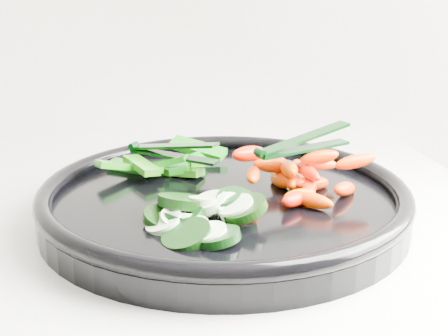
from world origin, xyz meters
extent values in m
cylinder|color=black|center=(0.70, 1.63, 0.94)|extent=(0.38, 0.38, 0.02)
torus|color=black|center=(0.70, 1.63, 0.96)|extent=(0.38, 0.38, 0.02)
cylinder|color=black|center=(0.65, 1.53, 0.96)|extent=(0.06, 0.06, 0.03)
cylinder|color=#D3F0C0|center=(0.65, 1.53, 0.96)|extent=(0.05, 0.05, 0.02)
cylinder|color=black|center=(0.65, 1.56, 0.96)|extent=(0.05, 0.05, 0.02)
cylinder|color=beige|center=(0.65, 1.57, 0.96)|extent=(0.04, 0.04, 0.03)
cylinder|color=black|center=(0.63, 1.57, 0.96)|extent=(0.05, 0.05, 0.02)
cylinder|color=#CFEBBC|center=(0.65, 1.56, 0.96)|extent=(0.05, 0.05, 0.02)
cylinder|color=black|center=(0.68, 1.52, 0.96)|extent=(0.05, 0.05, 0.02)
cylinder|color=#DEF4C3|center=(0.67, 1.53, 0.96)|extent=(0.05, 0.05, 0.02)
cylinder|color=black|center=(0.66, 1.58, 0.96)|extent=(0.05, 0.05, 0.02)
cylinder|color=beige|center=(0.67, 1.58, 0.96)|extent=(0.05, 0.05, 0.02)
cylinder|color=black|center=(0.65, 1.57, 0.96)|extent=(0.05, 0.05, 0.01)
cylinder|color=beige|center=(0.64, 1.57, 0.96)|extent=(0.04, 0.04, 0.01)
cylinder|color=black|center=(0.65, 1.56, 0.96)|extent=(0.05, 0.05, 0.03)
cylinder|color=#B5D3A9|center=(0.63, 1.56, 0.96)|extent=(0.04, 0.04, 0.02)
cylinder|color=black|center=(0.71, 1.56, 0.97)|extent=(0.05, 0.05, 0.03)
cylinder|color=beige|center=(0.70, 1.56, 0.97)|extent=(0.04, 0.04, 0.02)
cylinder|color=black|center=(0.65, 1.58, 0.97)|extent=(0.07, 0.07, 0.02)
cylinder|color=beige|center=(0.67, 1.58, 0.97)|extent=(0.04, 0.04, 0.02)
cylinder|color=black|center=(0.70, 1.57, 0.97)|extent=(0.06, 0.05, 0.03)
cylinder|color=beige|center=(0.69, 1.56, 0.97)|extent=(0.04, 0.04, 0.02)
cylinder|color=black|center=(0.69, 1.58, 0.97)|extent=(0.05, 0.05, 0.02)
cylinder|color=#D8F0C0|center=(0.68, 1.57, 0.97)|extent=(0.04, 0.04, 0.02)
ellipsoid|color=#F73200|center=(0.78, 1.61, 0.96)|extent=(0.03, 0.04, 0.02)
ellipsoid|color=#FF6600|center=(0.77, 1.59, 0.96)|extent=(0.04, 0.03, 0.02)
ellipsoid|color=#FF5900|center=(0.78, 1.58, 0.96)|extent=(0.04, 0.04, 0.02)
ellipsoid|color=#E03900|center=(0.76, 1.64, 0.96)|extent=(0.03, 0.05, 0.03)
ellipsoid|color=#E73300|center=(0.82, 1.60, 0.96)|extent=(0.04, 0.05, 0.03)
ellipsoid|color=#DA5300|center=(0.78, 1.63, 0.96)|extent=(0.04, 0.05, 0.02)
ellipsoid|color=red|center=(0.76, 1.59, 0.96)|extent=(0.04, 0.04, 0.02)
ellipsoid|color=#FF5300|center=(0.79, 1.63, 0.96)|extent=(0.05, 0.04, 0.02)
ellipsoid|color=#DC3A00|center=(0.79, 1.68, 0.96)|extent=(0.03, 0.05, 0.02)
ellipsoid|color=#FF5400|center=(0.78, 1.69, 0.96)|extent=(0.03, 0.04, 0.02)
ellipsoid|color=#FB6100|center=(0.73, 1.62, 0.98)|extent=(0.03, 0.05, 0.02)
ellipsoid|color=#FF5E00|center=(0.77, 1.64, 0.98)|extent=(0.02, 0.05, 0.03)
ellipsoid|color=#FF1B00|center=(0.79, 1.62, 0.98)|extent=(0.02, 0.05, 0.02)
ellipsoid|color=#FF3500|center=(0.76, 1.65, 0.98)|extent=(0.05, 0.03, 0.03)
ellipsoid|color=#FF4000|center=(0.81, 1.65, 0.98)|extent=(0.04, 0.02, 0.02)
ellipsoid|color=#E05900|center=(0.80, 1.63, 0.99)|extent=(0.04, 0.02, 0.02)
ellipsoid|color=#FC2E00|center=(0.73, 1.65, 0.99)|extent=(0.05, 0.04, 0.02)
ellipsoid|color=#F46300|center=(0.83, 1.61, 0.99)|extent=(0.05, 0.02, 0.02)
cube|color=#136509|center=(0.67, 1.72, 0.96)|extent=(0.04, 0.06, 0.02)
cube|color=#1C6C0A|center=(0.68, 1.73, 0.96)|extent=(0.03, 0.05, 0.02)
cube|color=#246809|center=(0.67, 1.70, 0.96)|extent=(0.05, 0.05, 0.01)
cube|color=#096810|center=(0.66, 1.72, 0.96)|extent=(0.07, 0.04, 0.02)
cube|color=#096109|center=(0.61, 1.73, 0.96)|extent=(0.05, 0.05, 0.01)
cube|color=#146D0A|center=(0.64, 1.72, 0.96)|extent=(0.03, 0.06, 0.03)
cube|color=#0E710A|center=(0.65, 1.70, 0.97)|extent=(0.05, 0.04, 0.02)
cube|color=#12690A|center=(0.60, 1.70, 0.97)|extent=(0.05, 0.04, 0.02)
cube|color=#19740B|center=(0.62, 1.70, 0.97)|extent=(0.04, 0.06, 0.01)
cube|color=#0A6F0B|center=(0.69, 1.75, 0.97)|extent=(0.07, 0.06, 0.02)
cylinder|color=black|center=(0.73, 1.61, 1.00)|extent=(0.01, 0.01, 0.01)
cube|color=black|center=(0.78, 1.63, 1.00)|extent=(0.11, 0.06, 0.00)
cube|color=black|center=(0.78, 1.63, 1.01)|extent=(0.11, 0.05, 0.02)
cylinder|color=black|center=(0.61, 1.74, 0.98)|extent=(0.01, 0.01, 0.01)
cube|color=black|center=(0.66, 1.71, 0.97)|extent=(0.10, 0.08, 0.00)
cube|color=black|center=(0.66, 1.71, 0.99)|extent=(0.10, 0.08, 0.02)
camera|label=1|loc=(0.60, 1.04, 1.18)|focal=50.00mm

